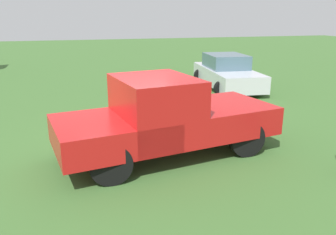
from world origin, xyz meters
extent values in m
plane|color=#3D662D|center=(0.00, 0.00, 0.00)|extent=(80.00, 80.00, 0.00)
cylinder|color=black|center=(2.20, 0.19, 0.41)|extent=(0.83, 0.22, 0.83)
cylinder|color=black|center=(2.46, -1.45, 0.41)|extent=(0.83, 0.22, 0.83)
cylinder|color=black|center=(-0.94, -0.30, 0.41)|extent=(0.83, 0.22, 0.83)
cylinder|color=black|center=(-0.69, -1.94, 0.41)|extent=(0.83, 0.22, 0.83)
cube|color=red|center=(2.23, -0.64, 0.75)|extent=(2.27, 2.24, 0.64)
cube|color=red|center=(0.46, -0.92, 1.13)|extent=(1.87, 2.18, 1.40)
cube|color=slate|center=(0.46, -0.92, 1.57)|extent=(1.61, 1.99, 0.48)
cube|color=red|center=(-0.52, -1.07, 0.73)|extent=(2.66, 2.30, 0.60)
cube|color=silver|center=(3.15, -0.50, 0.49)|extent=(0.41, 1.88, 0.16)
cylinder|color=black|center=(6.06, 4.07, 0.31)|extent=(0.62, 0.20, 0.62)
cylinder|color=black|center=(4.51, 4.24, 0.31)|extent=(0.62, 0.20, 0.62)
cylinder|color=black|center=(6.41, 7.22, 0.31)|extent=(0.62, 0.20, 0.62)
cylinder|color=black|center=(4.86, 7.39, 0.31)|extent=(0.62, 0.20, 0.62)
cube|color=silver|center=(5.46, 5.73, 0.51)|extent=(2.34, 4.97, 0.68)
cube|color=slate|center=(5.49, 5.97, 1.15)|extent=(1.83, 2.27, 0.60)
camera|label=1|loc=(-1.31, -7.83, 3.09)|focal=36.04mm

